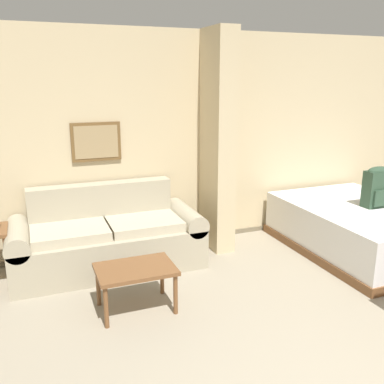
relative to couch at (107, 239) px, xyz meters
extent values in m
cube|color=#CCB78E|center=(1.15, 0.48, 0.97)|extent=(7.61, 0.12, 2.60)
cube|color=#70644E|center=(1.15, 0.41, -0.30)|extent=(7.61, 0.02, 0.06)
cube|color=brown|center=(0.00, 0.40, 1.02)|extent=(0.55, 0.02, 0.44)
cube|color=#9E845B|center=(0.00, 0.39, 1.02)|extent=(0.48, 0.01, 0.37)
cube|color=#CCB78E|center=(1.38, 0.14, 0.97)|extent=(0.24, 0.57, 2.60)
cube|color=tan|center=(0.00, -0.04, -0.11)|extent=(1.60, 0.84, 0.43)
cube|color=tan|center=(0.00, 0.28, 0.34)|extent=(1.60, 0.20, 0.46)
cube|color=tan|center=(-0.91, -0.04, -0.11)|extent=(0.22, 0.84, 0.43)
cylinder|color=tan|center=(-0.91, -0.04, 0.16)|extent=(0.25, 0.84, 0.25)
cube|color=tan|center=(0.91, -0.04, -0.11)|extent=(0.22, 0.84, 0.43)
cylinder|color=tan|center=(0.91, -0.04, 0.16)|extent=(0.25, 0.84, 0.25)
cube|color=#BAAF94|center=(-0.40, -0.09, 0.16)|extent=(0.78, 0.60, 0.10)
cube|color=#BAAF94|center=(0.40, -0.09, 0.16)|extent=(0.78, 0.60, 0.10)
cube|color=brown|center=(0.07, -1.02, 0.07)|extent=(0.70, 0.48, 0.04)
cylinder|color=brown|center=(-0.24, -1.22, -0.14)|extent=(0.04, 0.04, 0.38)
cylinder|color=brown|center=(0.38, -1.22, -0.14)|extent=(0.04, 0.04, 0.38)
cylinder|color=brown|center=(-0.24, -0.82, -0.14)|extent=(0.04, 0.04, 0.38)
cylinder|color=brown|center=(0.38, -0.82, -0.14)|extent=(0.04, 0.04, 0.38)
cylinder|color=brown|center=(-1.02, -0.20, -0.05)|extent=(0.04, 0.04, 0.56)
cylinder|color=brown|center=(-1.02, 0.18, -0.05)|extent=(0.04, 0.04, 0.56)
cube|color=brown|center=(2.95, -0.65, -0.28)|extent=(1.49, 2.02, 0.10)
cube|color=white|center=(2.95, -0.65, 0.01)|extent=(1.45, 1.98, 0.46)
cube|color=white|center=(2.95, 0.12, 0.19)|extent=(1.33, 0.36, 0.10)
cube|color=#2D4733|center=(3.07, -0.71, 0.45)|extent=(0.32, 0.16, 0.44)
cube|color=#2D4733|center=(3.07, -0.80, 0.37)|extent=(0.24, 0.03, 0.19)
ellipsoid|color=#2D4733|center=(3.07, -0.71, 0.67)|extent=(0.30, 0.15, 0.10)
camera|label=1|loc=(-0.73, -4.47, 1.73)|focal=40.00mm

